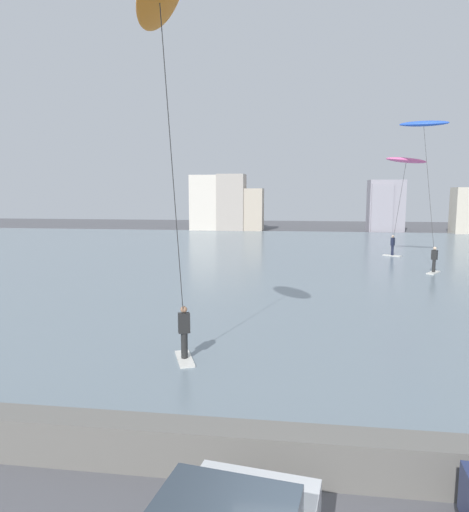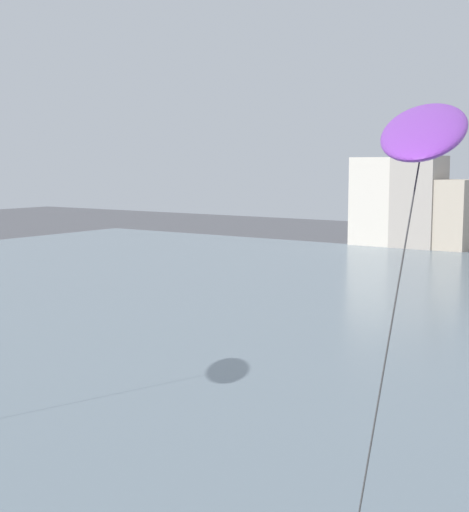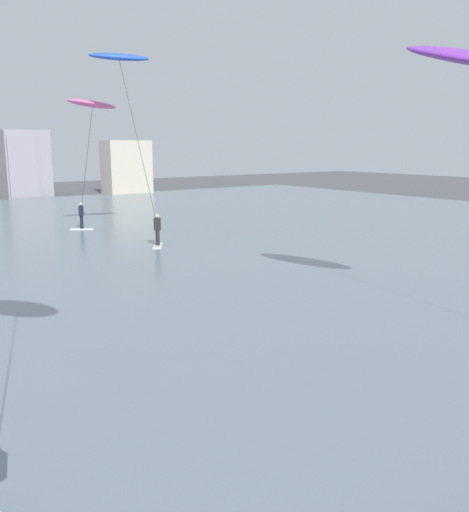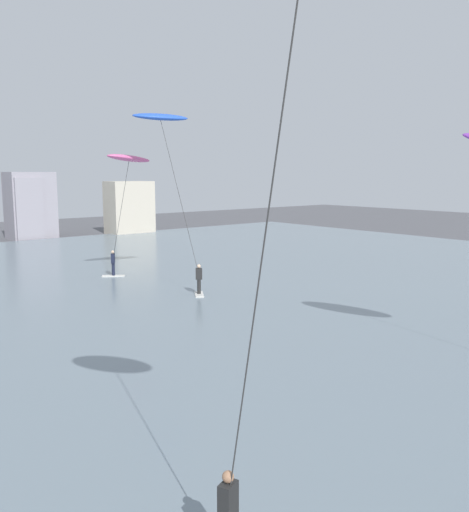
# 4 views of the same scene
# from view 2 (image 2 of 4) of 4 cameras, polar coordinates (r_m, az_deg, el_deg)

# --- Properties ---
(water_bay) EXTENTS (84.00, 52.00, 0.10)m
(water_bay) POSITION_cam_2_polar(r_m,az_deg,el_deg) (34.24, 11.74, -4.55)
(water_bay) COLOR slate
(water_bay) RESTS_ON ground
(kitesurfer_purple) EXTENTS (2.58, 5.36, 7.99)m
(kitesurfer_purple) POSITION_cam_2_polar(r_m,az_deg,el_deg) (11.18, 13.84, 7.16)
(kitesurfer_purple) COLOR silver
(kitesurfer_purple) RESTS_ON water_bay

